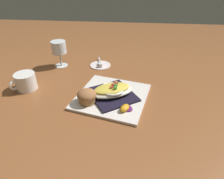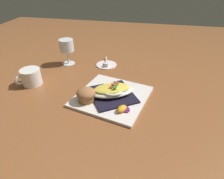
% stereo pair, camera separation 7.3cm
% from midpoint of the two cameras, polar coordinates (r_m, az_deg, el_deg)
% --- Properties ---
extents(ground_plane, '(2.60, 2.60, 0.00)m').
position_cam_midpoint_polar(ground_plane, '(0.83, 2.53, -2.44)').
color(ground_plane, brown).
extents(square_plate, '(0.34, 0.34, 0.01)m').
position_cam_midpoint_polar(square_plate, '(0.83, 2.54, -2.13)').
color(square_plate, white).
rests_on(square_plate, ground_plane).
extents(folded_napkin, '(0.25, 0.25, 0.01)m').
position_cam_midpoint_polar(folded_napkin, '(0.82, 2.55, -1.60)').
color(folded_napkin, black).
rests_on(folded_napkin, square_plate).
extents(gratin_dish, '(0.21, 0.17, 0.05)m').
position_cam_midpoint_polar(gratin_dish, '(0.81, 2.60, -0.19)').
color(gratin_dish, white).
rests_on(gratin_dish, folded_napkin).
extents(muffin, '(0.08, 0.08, 0.06)m').
position_cam_midpoint_polar(muffin, '(0.78, -5.02, -1.61)').
color(muffin, '#9C6B39').
rests_on(muffin, square_plate).
extents(orange_garnish, '(0.06, 0.07, 0.02)m').
position_cam_midpoint_polar(orange_garnish, '(0.74, 5.99, -5.77)').
color(orange_garnish, '#561B5A').
rests_on(orange_garnish, square_plate).
extents(coffee_mug, '(0.10, 0.11, 0.08)m').
position_cam_midpoint_polar(coffee_mug, '(0.97, -20.78, 3.18)').
color(coffee_mug, white).
rests_on(coffee_mug, ground_plane).
extents(stemmed_glass, '(0.08, 0.08, 0.14)m').
position_cam_midpoint_polar(stemmed_glass, '(1.11, -11.38, 12.19)').
color(stemmed_glass, white).
rests_on(stemmed_glass, ground_plane).
extents(creamer_saucer, '(0.12, 0.12, 0.01)m').
position_cam_midpoint_polar(creamer_saucer, '(1.10, 0.25, 7.35)').
color(creamer_saucer, white).
rests_on(creamer_saucer, ground_plane).
extents(spoon, '(0.04, 0.11, 0.01)m').
position_cam_midpoint_polar(spoon, '(1.10, 0.24, 7.92)').
color(spoon, silver).
rests_on(spoon, creamer_saucer).
extents(creamer_cup_0, '(0.02, 0.02, 0.02)m').
position_cam_midpoint_polar(creamer_cup_0, '(1.08, 0.30, 7.36)').
color(creamer_cup_0, white).
rests_on(creamer_cup_0, creamer_saucer).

